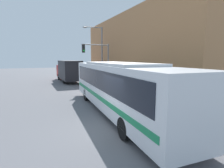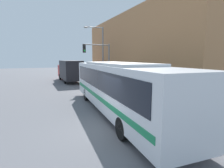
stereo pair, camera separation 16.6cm
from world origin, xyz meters
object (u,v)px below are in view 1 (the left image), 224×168
(delivery_truck, at_px, (68,70))
(fire_hydrant, at_px, (142,92))
(city_bus, at_px, (118,84))
(street_lamp, at_px, (100,50))
(traffic_light_pole, at_px, (99,57))

(delivery_truck, xyz_separation_m, fire_hydrant, (3.47, -13.19, -1.10))
(fire_hydrant, bearing_deg, city_bus, -142.79)
(city_bus, distance_m, delivery_truck, 15.93)
(fire_hydrant, relative_size, street_lamp, 0.11)
(traffic_light_pole, bearing_deg, street_lamp, 67.38)
(city_bus, height_order, traffic_light_pole, traffic_light_pole)
(traffic_light_pole, xyz_separation_m, street_lamp, (0.93, 2.23, 0.89))
(delivery_truck, height_order, traffic_light_pole, traffic_light_pole)
(street_lamp, bearing_deg, city_bus, -105.98)
(fire_hydrant, distance_m, street_lamp, 10.26)
(city_bus, bearing_deg, fire_hydrant, 41.35)
(fire_hydrant, distance_m, traffic_light_pole, 7.93)
(delivery_truck, relative_size, traffic_light_pole, 1.71)
(delivery_truck, height_order, fire_hydrant, delivery_truck)
(city_bus, distance_m, fire_hydrant, 4.69)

